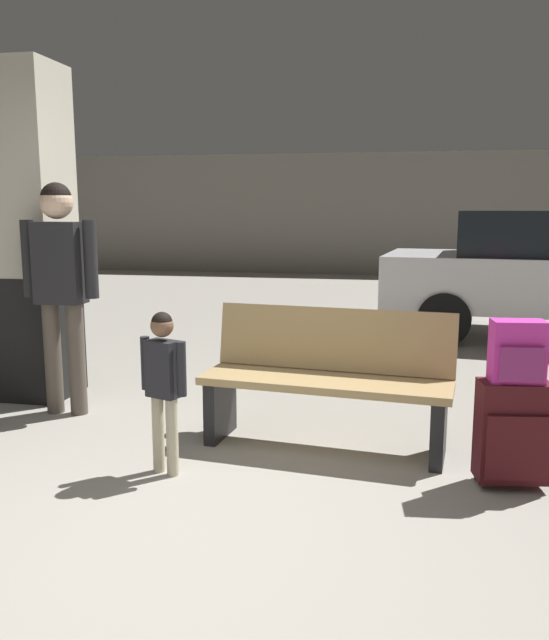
{
  "coord_description": "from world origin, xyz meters",
  "views": [
    {
      "loc": [
        1.03,
        -2.64,
        1.54
      ],
      "look_at": [
        0.28,
        1.3,
        0.85
      ],
      "focal_mm": 36.66,
      "sensor_mm": 36.0,
      "label": 1
    }
  ],
  "objects_px": {
    "child": "(164,375)",
    "bench": "(327,379)",
    "backpack_bright": "(518,352)",
    "adult": "(60,274)",
    "structural_pillar": "(31,236)",
    "suitcase": "(512,432)"
  },
  "relations": [
    {
      "from": "structural_pillar",
      "to": "adult",
      "type": "height_order",
      "value": "structural_pillar"
    },
    {
      "from": "backpack_bright",
      "to": "child",
      "type": "bearing_deg",
      "value": -174.88
    },
    {
      "from": "adult",
      "to": "bench",
      "type": "bearing_deg",
      "value": -8.55
    },
    {
      "from": "child",
      "to": "adult",
      "type": "distance_m",
      "value": 1.55
    },
    {
      "from": "structural_pillar",
      "to": "child",
      "type": "relative_size",
      "value": 2.76
    },
    {
      "from": "suitcase",
      "to": "backpack_bright",
      "type": "distance_m",
      "value": 0.45
    },
    {
      "from": "structural_pillar",
      "to": "backpack_bright",
      "type": "relative_size",
      "value": 7.8
    },
    {
      "from": "suitcase",
      "to": "child",
      "type": "bearing_deg",
      "value": -174.86
    },
    {
      "from": "adult",
      "to": "backpack_bright",
      "type": "bearing_deg",
      "value": -14.07
    },
    {
      "from": "structural_pillar",
      "to": "suitcase",
      "type": "relative_size",
      "value": 4.39
    },
    {
      "from": "structural_pillar",
      "to": "backpack_bright",
      "type": "bearing_deg",
      "value": -18.48
    },
    {
      "from": "bench",
      "to": "child",
      "type": "height_order",
      "value": "child"
    },
    {
      "from": "suitcase",
      "to": "backpack_bright",
      "type": "height_order",
      "value": "backpack_bright"
    },
    {
      "from": "backpack_bright",
      "to": "suitcase",
      "type": "bearing_deg",
      "value": 68.85
    },
    {
      "from": "backpack_bright",
      "to": "bench",
      "type": "bearing_deg",
      "value": 156.36
    },
    {
      "from": "suitcase",
      "to": "child",
      "type": "xyz_separation_m",
      "value": [
        -1.95,
        -0.18,
        0.27
      ]
    },
    {
      "from": "bench",
      "to": "backpack_bright",
      "type": "bearing_deg",
      "value": -23.64
    },
    {
      "from": "structural_pillar",
      "to": "suitcase",
      "type": "bearing_deg",
      "value": -18.47
    },
    {
      "from": "structural_pillar",
      "to": "adult",
      "type": "bearing_deg",
      "value": -41.45
    },
    {
      "from": "child",
      "to": "bench",
      "type": "bearing_deg",
      "value": 36.53
    },
    {
      "from": "suitcase",
      "to": "bench",
      "type": "bearing_deg",
      "value": 156.39
    },
    {
      "from": "backpack_bright",
      "to": "adult",
      "type": "xyz_separation_m",
      "value": [
        -3.09,
        0.77,
        0.29
      ]
    }
  ]
}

